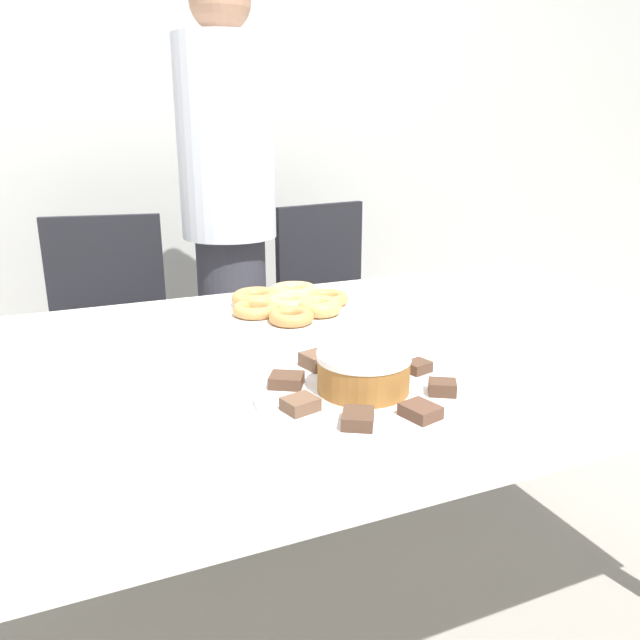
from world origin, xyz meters
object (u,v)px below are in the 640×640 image
at_px(plate_cake, 363,392).
at_px(plate_donuts, 290,312).
at_px(person_standing, 229,218).
at_px(frosted_cake, 364,371).
at_px(napkin, 6,379).
at_px(office_chair_right, 341,328).
at_px(office_chair_left, 110,359).

distance_m(plate_cake, plate_donuts, 0.52).
bearing_deg(person_standing, plate_cake, -94.78).
bearing_deg(frosted_cake, person_standing, 85.22).
distance_m(person_standing, napkin, 1.13).
bearing_deg(person_standing, napkin, -127.11).
distance_m(office_chair_right, frosted_cake, 1.38).
distance_m(plate_cake, frosted_cake, 0.04).
xyz_separation_m(plate_donuts, frosted_cake, (-0.06, -0.51, 0.04)).
height_order(office_chair_left, frosted_cake, office_chair_left).
distance_m(office_chair_right, napkin, 1.47).
relative_size(office_chair_left, office_chair_right, 1.00).
relative_size(person_standing, frosted_cake, 10.19).
bearing_deg(frosted_cake, napkin, 151.00).
height_order(office_chair_left, office_chair_right, same).
relative_size(plate_donuts, napkin, 3.19).
bearing_deg(office_chair_right, napkin, -152.04).
height_order(office_chair_left, plate_donuts, office_chair_left).
xyz_separation_m(person_standing, plate_cake, (-0.10, -1.21, -0.14)).
relative_size(plate_cake, napkin, 3.21).
bearing_deg(office_chair_left, frosted_cake, -64.85).
bearing_deg(plate_donuts, napkin, -162.85).
xyz_separation_m(plate_cake, plate_donuts, (0.06, 0.51, 0.00)).
relative_size(office_chair_left, frosted_cake, 5.48).
height_order(frosted_cake, napkin, frosted_cake).
relative_size(frosted_cake, napkin, 1.37).
bearing_deg(person_standing, office_chair_right, 1.03).
bearing_deg(napkin, plate_donuts, 17.15).
bearing_deg(plate_cake, person_standing, 85.22).
xyz_separation_m(office_chair_left, napkin, (-0.24, -0.90, 0.31)).
height_order(person_standing, plate_donuts, person_standing).
relative_size(office_chair_left, plate_cake, 2.33).
bearing_deg(office_chair_right, person_standing, 169.92).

